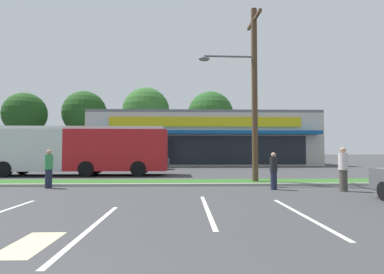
{
  "coord_description": "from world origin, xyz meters",
  "views": [
    {
      "loc": [
        2.35,
        -1.81,
        1.69
      ],
      "look_at": [
        2.89,
        18.1,
        2.55
      ],
      "focal_mm": 28.79,
      "sensor_mm": 36.0,
      "label": 1
    }
  ],
  "objects_px": {
    "car_0": "(23,160)",
    "pedestrian_by_pole": "(274,171)",
    "utility_pole": "(252,89)",
    "car_3": "(146,161)",
    "pedestrian_mid": "(343,169)",
    "pedestrian_far": "(49,169)",
    "city_bus": "(78,149)"
  },
  "relations": [
    {
      "from": "car_0",
      "to": "pedestrian_mid",
      "type": "distance_m",
      "value": 25.04
    },
    {
      "from": "city_bus",
      "to": "pedestrian_mid",
      "type": "xyz_separation_m",
      "value": [
        13.69,
        -8.38,
        -0.85
      ]
    },
    {
      "from": "utility_pole",
      "to": "car_3",
      "type": "height_order",
      "value": "utility_pole"
    },
    {
      "from": "pedestrian_by_pole",
      "to": "pedestrian_mid",
      "type": "relative_size",
      "value": 0.88
    },
    {
      "from": "car_3",
      "to": "pedestrian_mid",
      "type": "xyz_separation_m",
      "value": [
        9.96,
        -14.86,
        0.15
      ]
    },
    {
      "from": "pedestrian_by_pole",
      "to": "pedestrian_mid",
      "type": "xyz_separation_m",
      "value": [
        2.71,
        -0.62,
        0.11
      ]
    },
    {
      "from": "city_bus",
      "to": "pedestrian_far",
      "type": "relative_size",
      "value": 7.01
    },
    {
      "from": "car_0",
      "to": "car_3",
      "type": "height_order",
      "value": "car_0"
    },
    {
      "from": "utility_pole",
      "to": "car_3",
      "type": "relative_size",
      "value": 2.12
    },
    {
      "from": "city_bus",
      "to": "pedestrian_mid",
      "type": "distance_m",
      "value": 16.08
    },
    {
      "from": "city_bus",
      "to": "pedestrian_by_pole",
      "type": "height_order",
      "value": "city_bus"
    },
    {
      "from": "city_bus",
      "to": "car_3",
      "type": "height_order",
      "value": "city_bus"
    },
    {
      "from": "city_bus",
      "to": "pedestrian_far",
      "type": "height_order",
      "value": "city_bus"
    },
    {
      "from": "pedestrian_by_pole",
      "to": "pedestrian_mid",
      "type": "distance_m",
      "value": 2.78
    },
    {
      "from": "city_bus",
      "to": "pedestrian_by_pole",
      "type": "relative_size",
      "value": 7.57
    },
    {
      "from": "car_3",
      "to": "utility_pole",
      "type": "bearing_deg",
      "value": 120.06
    },
    {
      "from": "pedestrian_far",
      "to": "car_0",
      "type": "bearing_deg",
      "value": 149.21
    },
    {
      "from": "utility_pole",
      "to": "pedestrian_by_pole",
      "type": "bearing_deg",
      "value": -80.69
    },
    {
      "from": "utility_pole",
      "to": "pedestrian_by_pole",
      "type": "height_order",
      "value": "utility_pole"
    },
    {
      "from": "car_3",
      "to": "car_0",
      "type": "bearing_deg",
      "value": 2.26
    },
    {
      "from": "car_0",
      "to": "pedestrian_far",
      "type": "relative_size",
      "value": 2.67
    },
    {
      "from": "utility_pole",
      "to": "pedestrian_far",
      "type": "bearing_deg",
      "value": -170.39
    },
    {
      "from": "city_bus",
      "to": "car_3",
      "type": "bearing_deg",
      "value": -120.93
    },
    {
      "from": "car_3",
      "to": "pedestrian_by_pole",
      "type": "relative_size",
      "value": 2.67
    },
    {
      "from": "city_bus",
      "to": "car_0",
      "type": "distance_m",
      "value": 9.13
    },
    {
      "from": "car_0",
      "to": "car_3",
      "type": "relative_size",
      "value": 1.08
    },
    {
      "from": "utility_pole",
      "to": "pedestrian_mid",
      "type": "bearing_deg",
      "value": -44.12
    },
    {
      "from": "car_0",
      "to": "pedestrian_far",
      "type": "height_order",
      "value": "pedestrian_far"
    },
    {
      "from": "utility_pole",
      "to": "pedestrian_by_pole",
      "type": "relative_size",
      "value": 5.66
    },
    {
      "from": "car_0",
      "to": "pedestrian_mid",
      "type": "height_order",
      "value": "pedestrian_mid"
    },
    {
      "from": "car_0",
      "to": "pedestrian_by_pole",
      "type": "xyz_separation_m",
      "value": [
        17.75,
        -13.82,
        -0.02
      ]
    },
    {
      "from": "pedestrian_by_pole",
      "to": "pedestrian_far",
      "type": "distance_m",
      "value": 9.93
    }
  ]
}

